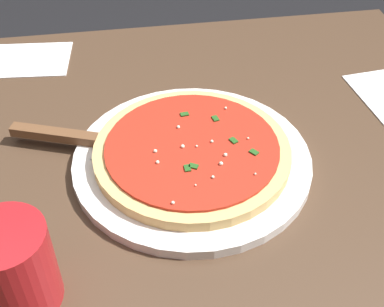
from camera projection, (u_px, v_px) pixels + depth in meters
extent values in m
cube|color=black|center=(326.00, 174.00, 1.29)|extent=(0.06, 0.06, 0.74)
cube|color=#473323|center=(186.00, 186.00, 0.72)|extent=(0.95, 0.87, 0.03)
cylinder|color=white|center=(192.00, 160.00, 0.72)|extent=(0.33, 0.33, 0.01)
cylinder|color=#DBB26B|center=(192.00, 152.00, 0.71)|extent=(0.27, 0.27, 0.02)
cylinder|color=red|center=(192.00, 147.00, 0.71)|extent=(0.24, 0.24, 0.00)
sphere|color=#EFEACC|center=(212.00, 141.00, 0.71)|extent=(0.00, 0.00, 0.00)
sphere|color=#EFEACC|center=(255.00, 174.00, 0.66)|extent=(0.00, 0.00, 0.00)
sphere|color=#EFEACC|center=(197.00, 146.00, 0.70)|extent=(0.00, 0.00, 0.00)
sphere|color=#EFEACC|center=(196.00, 185.00, 0.65)|extent=(0.00, 0.00, 0.00)
sphere|color=#EFEACC|center=(180.00, 127.00, 0.73)|extent=(0.00, 0.00, 0.00)
sphere|color=#EFEACC|center=(248.00, 138.00, 0.72)|extent=(0.00, 0.00, 0.00)
sphere|color=#EFEACC|center=(225.00, 153.00, 0.69)|extent=(0.01, 0.01, 0.01)
sphere|color=#EFEACC|center=(186.00, 146.00, 0.70)|extent=(0.01, 0.01, 0.01)
sphere|color=#EFEACC|center=(213.00, 177.00, 0.66)|extent=(0.00, 0.00, 0.00)
sphere|color=#EFEACC|center=(226.00, 108.00, 0.77)|extent=(0.00, 0.00, 0.00)
sphere|color=#EFEACC|center=(155.00, 151.00, 0.70)|extent=(0.01, 0.01, 0.01)
sphere|color=#EFEACC|center=(157.00, 160.00, 0.68)|extent=(0.00, 0.00, 0.00)
sphere|color=#EFEACC|center=(221.00, 164.00, 0.68)|extent=(0.01, 0.01, 0.01)
sphere|color=#EFEACC|center=(173.00, 203.00, 0.63)|extent=(0.00, 0.00, 0.00)
cube|color=#23561E|center=(254.00, 153.00, 0.69)|extent=(0.01, 0.01, 0.00)
cube|color=#23561E|center=(193.00, 166.00, 0.67)|extent=(0.01, 0.01, 0.00)
cube|color=#23561E|center=(185.00, 114.00, 0.76)|extent=(0.01, 0.01, 0.00)
cube|color=#23561E|center=(215.00, 118.00, 0.75)|extent=(0.01, 0.01, 0.00)
cube|color=#23561E|center=(234.00, 140.00, 0.71)|extent=(0.01, 0.01, 0.00)
cube|color=#23561E|center=(186.00, 168.00, 0.67)|extent=(0.01, 0.01, 0.00)
cube|color=silver|center=(129.00, 147.00, 0.73)|extent=(0.11, 0.10, 0.00)
cube|color=brown|center=(55.00, 135.00, 0.74)|extent=(0.13, 0.06, 0.01)
cylinder|color=#B2191E|center=(13.00, 268.00, 0.54)|extent=(0.09, 0.09, 0.11)
cube|color=white|center=(31.00, 60.00, 0.93)|extent=(0.15, 0.13, 0.00)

